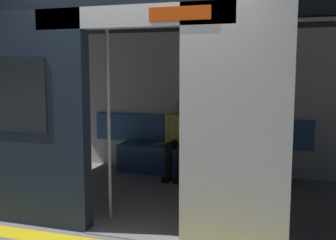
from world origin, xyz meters
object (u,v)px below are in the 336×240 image
handbag (210,143)px  grab_pole_door (109,120)px  train_car (167,76)px  person_seated (181,133)px  book (160,144)px  bench_seat (193,154)px

handbag → grab_pole_door: grab_pole_door is taller
train_car → person_seated: 1.38m
book → handbag: bearing=-158.9°
book → grab_pole_door: (-0.12, 2.09, 0.64)m
bench_seat → handbag: (-0.25, -0.03, 0.19)m
bench_seat → person_seated: (0.17, 0.05, 0.33)m
bench_seat → grab_pole_door: grab_pole_door is taller
train_car → bench_seat: (-0.06, -1.10, -1.22)m
person_seated → book: (0.38, -0.13, -0.21)m
train_car → bench_seat: 1.64m
person_seated → train_car: bearing=96.0°
bench_seat → book: size_ratio=10.98×
handbag → book: bearing=-3.9°
bench_seat → train_car: bearing=86.7°
train_car → grab_pole_door: bearing=68.0°
train_car → handbag: train_car is taller
bench_seat → grab_pole_door: size_ratio=1.10×
person_seated → handbag: person_seated is taller
handbag → book: handbag is taller
bench_seat → grab_pole_door: 2.19m
person_seated → handbag: (-0.43, -0.08, -0.14)m
person_seated → book: person_seated is taller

